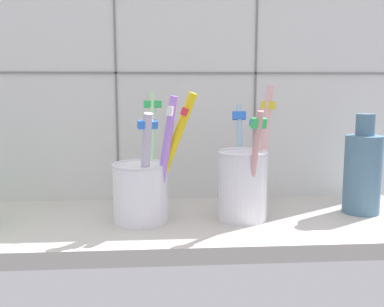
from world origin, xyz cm
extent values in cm
cube|color=#BCB7AD|center=(0.00, 0.00, 1.00)|extent=(64.00, 22.00, 2.00)
cube|color=silver|center=(0.00, 12.00, 22.50)|extent=(64.00, 2.00, 45.00)
cube|color=gray|center=(-10.67, 10.90, 22.50)|extent=(0.30, 0.20, 45.00)
cube|color=gray|center=(10.67, 10.90, 22.50)|extent=(0.30, 0.20, 45.00)
cube|color=gray|center=(0.00, 10.90, 21.60)|extent=(64.00, 0.20, 0.30)
cylinder|color=white|center=(-6.73, -0.53, 5.75)|extent=(7.18, 7.18, 7.50)
torus|color=silver|center=(-6.73, -0.53, 9.50)|extent=(7.32, 7.32, 0.50)
cylinder|color=#BFB4CA|center=(-6.03, -3.05, 9.40)|extent=(2.53, 4.86, 14.28)
cube|color=blue|center=(-5.58, -4.41, 15.05)|extent=(2.53, 1.72, 1.09)
cylinder|color=#B57EEB|center=(-3.60, -2.18, 10.39)|extent=(3.80, 2.01, 16.14)
cube|color=white|center=(-2.67, -2.45, 16.57)|extent=(1.43, 2.30, 1.27)
cylinder|color=yellow|center=(-3.01, -1.39, 10.56)|extent=(7.43, 3.08, 16.71)
cube|color=#E5333F|center=(-0.89, -1.99, 16.46)|extent=(1.57, 2.30, 1.11)
cylinder|color=#B8F3B7|center=(-5.24, 3.19, 10.54)|extent=(1.29, 4.28, 16.44)
cube|color=green|center=(-5.09, 4.50, 17.12)|extent=(2.53, 1.07, 1.02)
cylinder|color=white|center=(6.73, -0.53, 6.50)|extent=(6.54, 6.54, 9.00)
torus|color=silver|center=(6.73, -0.53, 11.00)|extent=(6.71, 6.71, 0.50)
cylinder|color=beige|center=(9.74, 0.76, 11.03)|extent=(2.93, 2.40, 17.37)
cube|color=yellow|center=(10.30, 1.14, 17.07)|extent=(1.83, 2.21, 1.10)
cylinder|color=#9CCADE|center=(7.16, 3.44, 9.63)|extent=(0.89, 6.05, 14.71)
cube|color=blue|center=(7.21, 5.45, 15.42)|extent=(1.93, 1.04, 1.28)
cylinder|color=#CC9292|center=(7.45, -3.55, 9.52)|extent=(1.92, 4.01, 14.41)
cube|color=green|center=(7.78, -4.66, 15.16)|extent=(2.02, 1.49, 1.33)
cylinder|color=#F12462|center=(8.72, 1.81, 9.37)|extent=(2.92, 3.52, 14.11)
cube|color=blue|center=(9.41, 2.71, 14.55)|extent=(2.49, 2.21, 0.97)
cylinder|color=slate|center=(23.90, 1.22, 7.44)|extent=(5.03, 5.03, 10.89)
cylinder|color=slate|center=(23.90, 1.22, 14.38)|extent=(2.53, 2.53, 2.98)
camera|label=1|loc=(-4.08, -56.66, 19.39)|focal=41.01mm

